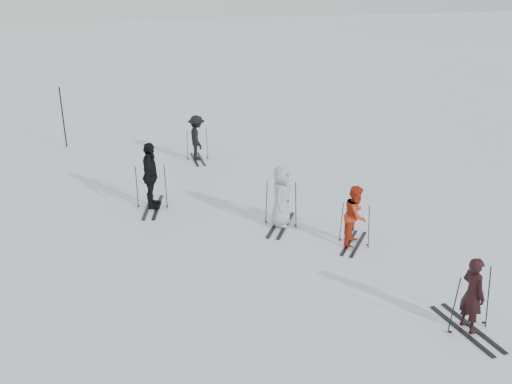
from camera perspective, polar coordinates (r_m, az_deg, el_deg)
The scene contains 12 objects.
ground at distance 14.24m, azimuth 1.11°, elevation -5.19°, with size 120.00×120.00×0.00m, color silver.
skier_near_dark at distance 11.49m, azimuth 20.82°, elevation -9.66°, with size 0.55×0.36×1.51m, color black.
skier_red at distance 14.11m, azimuth 9.93°, elevation -2.41°, with size 0.73×0.57×1.51m, color #B23014.
skier_grey at distance 14.87m, azimuth 2.53°, elevation -0.53°, with size 0.79×0.52×1.62m, color #A1A5AA.
skier_uphill_left at distance 16.17m, azimuth -10.50°, elevation 1.52°, with size 1.11×0.46×1.90m, color black.
skier_uphill_far at distance 20.11m, azimuth -5.93°, elevation 5.36°, with size 1.01×0.58×1.57m, color black.
skis_near_dark at distance 11.54m, azimuth 20.75°, elevation -10.09°, with size 0.95×1.79×1.30m, color black, non-canonical shape.
skis_red at distance 14.19m, azimuth 9.88°, elevation -3.13°, with size 0.81×1.53×1.12m, color black, non-canonical shape.
skis_grey at distance 14.94m, azimuth 2.52°, elevation -1.11°, with size 0.94×1.77×1.29m, color black, non-canonical shape.
skis_uphill_left at distance 16.27m, azimuth -10.43°, elevation 0.57°, with size 0.96×1.81×1.32m, color black, non-canonical shape.
skis_uphill_far at distance 20.17m, azimuth -5.91°, elevation 4.78°, with size 0.83×1.56×1.14m, color black, non-canonical shape.
piste_marker at distance 22.55m, azimuth -18.74°, elevation 7.07°, with size 0.05×0.05×2.28m, color black.
Camera 1 is at (-3.73, -12.10, 6.51)m, focal length 40.00 mm.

